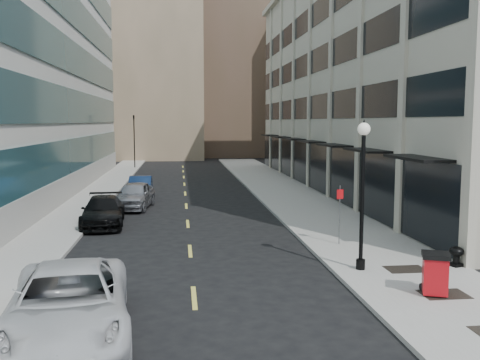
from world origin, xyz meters
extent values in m
plane|color=black|center=(0.00, 0.00, 0.00)|extent=(160.00, 160.00, 0.00)
cube|color=gray|center=(7.50, 20.00, 0.07)|extent=(5.00, 80.00, 0.15)
cube|color=gray|center=(-6.50, 20.00, 0.07)|extent=(3.00, 80.00, 0.15)
cube|color=#B7B09B|center=(17.00, 27.00, 9.00)|extent=(14.00, 46.00, 18.00)
cube|color=black|center=(10.02, 27.00, 2.00)|extent=(0.18, 46.00, 3.60)
cube|color=black|center=(10.03, 27.00, 6.50)|extent=(0.12, 46.00, 1.80)
cube|color=black|center=(10.03, 27.00, 10.00)|extent=(0.12, 46.00, 1.80)
cube|color=black|center=(10.03, 27.00, 13.50)|extent=(0.12, 46.00, 1.80)
cube|color=#B7B09B|center=(10.00, 4.00, 9.00)|extent=(0.35, 0.60, 18.00)
cube|color=#B7B09B|center=(10.00, 10.00, 9.00)|extent=(0.35, 0.60, 18.00)
cube|color=#B7B09B|center=(10.00, 16.00, 9.00)|extent=(0.35, 0.60, 18.00)
cube|color=#B7B09B|center=(10.00, 22.00, 9.00)|extent=(0.35, 0.60, 18.00)
cube|color=#B7B09B|center=(10.00, 28.00, 9.00)|extent=(0.35, 0.60, 18.00)
cube|color=#B7B09B|center=(10.00, 34.00, 9.00)|extent=(0.35, 0.60, 18.00)
cube|color=#B7B09B|center=(10.00, 40.00, 9.00)|extent=(0.35, 0.60, 18.00)
cube|color=#B7B09B|center=(10.00, 46.00, 9.00)|extent=(0.35, 0.60, 18.00)
cube|color=black|center=(9.35, 7.00, 3.90)|extent=(1.30, 4.00, 0.12)
cube|color=black|center=(9.35, 13.00, 3.90)|extent=(1.30, 4.00, 0.12)
cube|color=black|center=(9.35, 19.00, 3.90)|extent=(1.30, 4.00, 0.12)
cube|color=black|center=(9.35, 25.00, 3.90)|extent=(1.30, 4.00, 0.12)
cube|color=black|center=(9.35, 31.00, 3.90)|extent=(1.30, 4.00, 0.12)
cube|color=black|center=(9.35, 37.00, 3.90)|extent=(1.30, 4.00, 0.12)
cube|color=black|center=(9.35, 43.00, 3.90)|extent=(1.30, 4.00, 0.12)
cube|color=gray|center=(-7.96, 27.00, 0.90)|extent=(0.20, 46.00, 1.80)
cube|color=#28575F|center=(-7.97, 27.00, 3.00)|extent=(0.14, 45.60, 2.40)
cube|color=#28575F|center=(-7.97, 27.00, 6.50)|extent=(0.14, 45.60, 2.40)
cube|color=#28575F|center=(-7.97, 27.00, 10.00)|extent=(0.14, 45.60, 2.40)
cube|color=#28575F|center=(-7.97, 27.00, 13.50)|extent=(0.14, 45.60, 2.40)
cube|color=#9A8064|center=(-4.00, 68.00, 14.00)|extent=(14.00, 18.00, 28.00)
cube|color=brown|center=(8.00, 72.00, 17.00)|extent=(12.00, 16.00, 34.00)
cube|color=#9A8064|center=(-14.00, 78.00, 11.00)|extent=(12.00, 14.00, 22.00)
cube|color=#B7B09B|center=(18.00, 66.00, 10.00)|extent=(10.00, 14.00, 20.00)
cube|color=black|center=(7.60, 1.00, 0.15)|extent=(1.40, 1.00, 0.01)
cube|color=black|center=(7.60, 3.80, 0.15)|extent=(1.40, 1.00, 0.01)
cube|color=#D8CC4C|center=(0.00, 2.00, 0.01)|extent=(0.15, 2.20, 0.01)
cube|color=#D8CC4C|center=(0.00, 8.00, 0.01)|extent=(0.15, 2.20, 0.01)
cube|color=#D8CC4C|center=(0.00, 14.00, 0.01)|extent=(0.15, 2.20, 0.01)
cube|color=#D8CC4C|center=(0.00, 20.00, 0.01)|extent=(0.15, 2.20, 0.01)
cube|color=#D8CC4C|center=(0.00, 26.00, 0.01)|extent=(0.15, 2.20, 0.01)
cube|color=#D8CC4C|center=(0.00, 32.00, 0.01)|extent=(0.15, 2.20, 0.01)
cube|color=#D8CC4C|center=(0.00, 38.00, 0.01)|extent=(0.15, 2.20, 0.01)
cube|color=#D8CC4C|center=(0.00, 44.00, 0.01)|extent=(0.15, 2.20, 0.01)
cube|color=#D8CC4C|center=(0.00, 50.00, 0.01)|extent=(0.15, 2.20, 0.01)
cylinder|color=black|center=(-5.50, 48.00, 3.00)|extent=(0.12, 0.12, 6.00)
imported|color=black|center=(-5.50, 48.00, 5.99)|extent=(0.66, 0.66, 1.98)
imported|color=silver|center=(-3.20, -0.75, 0.89)|extent=(3.72, 6.72, 1.78)
imported|color=black|center=(-4.38, 14.00, 0.75)|extent=(2.46, 5.31, 1.50)
imported|color=gray|center=(-3.20, 19.39, 0.83)|extent=(2.60, 5.11, 1.67)
imported|color=#15294E|center=(-3.20, 24.44, 0.74)|extent=(1.61, 4.53, 1.49)
cube|color=#A20A11|center=(7.29, 1.00, 0.78)|extent=(0.91, 0.91, 1.14)
cube|color=black|center=(7.29, 1.00, 1.38)|extent=(1.03, 1.03, 0.14)
cylinder|color=black|center=(7.06, 1.38, 0.28)|extent=(0.07, 0.25, 0.25)
cylinder|color=black|center=(7.51, 1.38, 0.28)|extent=(0.07, 0.25, 0.25)
cylinder|color=black|center=(6.00, 4.00, 0.33)|extent=(0.32, 0.32, 0.36)
cylinder|color=black|center=(6.00, 4.00, 2.67)|extent=(0.14, 0.14, 4.65)
sphere|color=silver|center=(6.00, 4.00, 5.15)|extent=(0.44, 0.44, 0.44)
cone|color=black|center=(6.00, 4.00, 5.40)|extent=(0.12, 0.12, 0.18)
cylinder|color=slate|center=(6.40, 7.92, 1.42)|extent=(0.05, 0.05, 2.54)
cube|color=#BA0C11|center=(6.40, 7.90, 2.32)|extent=(0.30, 0.08, 0.40)
cube|color=black|center=(9.60, 4.00, 0.21)|extent=(0.50, 0.50, 0.11)
cylinder|color=black|center=(9.60, 4.00, 0.43)|extent=(0.25, 0.25, 0.38)
ellipsoid|color=black|center=(9.60, 4.00, 0.70)|extent=(0.53, 0.53, 0.37)
camera|label=1|loc=(-0.40, -14.04, 5.42)|focal=40.00mm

